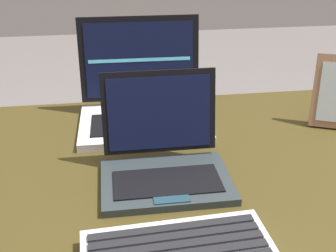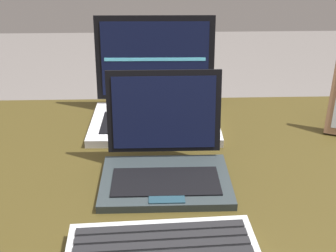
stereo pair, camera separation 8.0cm
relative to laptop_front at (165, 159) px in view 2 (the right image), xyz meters
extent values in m
cube|color=#3F3415|center=(0.08, 0.02, -0.06)|extent=(1.70, 0.81, 0.04)
cube|color=#2B3437|center=(0.00, -0.03, -0.03)|extent=(0.26, 0.18, 0.02)
cube|color=black|center=(0.00, -0.04, -0.02)|extent=(0.21, 0.10, 0.00)
cube|color=#1C3846|center=(0.00, -0.10, -0.02)|extent=(0.07, 0.03, 0.00)
cube|color=black|center=(0.00, 0.07, 0.07)|extent=(0.24, 0.04, 0.17)
cube|color=black|center=(0.00, 0.07, 0.07)|extent=(0.22, 0.03, 0.15)
cube|color=#59CCF2|center=(0.00, 0.07, 0.07)|extent=(0.20, 0.00, 0.01)
cube|color=silver|center=(-0.02, 0.23, -0.03)|extent=(0.33, 0.23, 0.02)
cube|color=black|center=(-0.02, 0.22, -0.02)|extent=(0.27, 0.13, 0.00)
cube|color=white|center=(-0.02, 0.15, -0.02)|extent=(0.08, 0.04, 0.00)
cube|color=black|center=(-0.02, 0.36, 0.10)|extent=(0.32, 0.05, 0.22)
cube|color=black|center=(-0.02, 0.35, 0.10)|extent=(0.29, 0.04, 0.19)
cube|color=#59CCF2|center=(-0.02, 0.35, 0.10)|extent=(0.27, 0.01, 0.01)
cube|color=black|center=(-0.01, -0.24, -0.01)|extent=(0.27, 0.03, 0.00)
cube|color=black|center=(-0.01, -0.22, -0.01)|extent=(0.27, 0.03, 0.00)
cube|color=black|center=(-0.01, -0.20, -0.01)|extent=(0.27, 0.03, 0.00)
camera|label=1|loc=(-0.10, -0.75, 0.45)|focal=46.06mm
camera|label=2|loc=(-0.02, -0.75, 0.45)|focal=46.06mm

